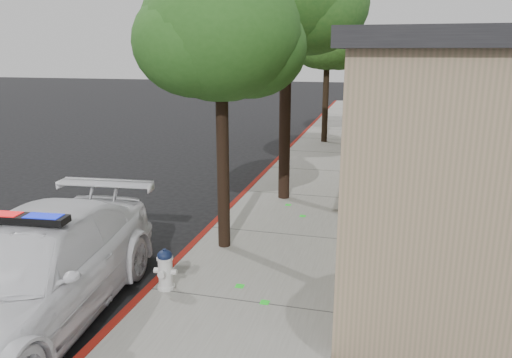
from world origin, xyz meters
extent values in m
plane|color=black|center=(0.00, 0.00, 0.00)|extent=(120.00, 120.00, 0.00)
cube|color=gray|center=(1.60, 3.00, 0.07)|extent=(3.20, 60.00, 0.15)
cube|color=maroon|center=(0.06, 3.00, 0.08)|extent=(0.14, 60.00, 0.16)
cube|color=tan|center=(6.70, 9.00, 2.00)|extent=(7.00, 20.00, 4.00)
cube|color=black|center=(6.70, 9.00, 4.12)|extent=(7.30, 20.30, 0.24)
cube|color=black|center=(3.17, 1.00, 1.95)|extent=(0.08, 1.48, 1.68)
cube|color=black|center=(3.17, 4.00, 1.95)|extent=(0.08, 1.48, 1.68)
cube|color=black|center=(3.17, 7.00, 1.95)|extent=(0.08, 1.48, 1.68)
cube|color=black|center=(3.17, 10.00, 1.95)|extent=(0.08, 1.48, 1.68)
cube|color=black|center=(3.17, 13.00, 1.95)|extent=(0.08, 1.48, 1.68)
cube|color=black|center=(3.17, 16.00, 1.95)|extent=(0.08, 1.48, 1.68)
cube|color=black|center=(3.17, 19.00, 1.95)|extent=(0.08, 1.48, 1.68)
imported|color=white|center=(-1.24, -1.12, 0.80)|extent=(2.76, 5.68, 1.59)
cube|color=black|center=(-1.24, -1.12, 1.65)|extent=(1.22, 0.40, 0.10)
cube|color=red|center=(-1.56, -1.15, 1.66)|extent=(0.54, 0.29, 0.11)
cube|color=#0C1CD3|center=(-0.92, -1.09, 1.66)|extent=(0.54, 0.29, 0.11)
cylinder|color=silver|center=(0.35, 0.08, 0.18)|extent=(0.29, 0.29, 0.05)
cylinder|color=silver|center=(0.35, 0.08, 0.44)|extent=(0.24, 0.24, 0.47)
cylinder|color=silver|center=(0.35, 0.08, 0.69)|extent=(0.27, 0.27, 0.03)
ellipsoid|color=#0F1937|center=(0.35, 0.08, 0.74)|extent=(0.25, 0.25, 0.19)
cylinder|color=#0F1937|center=(0.35, 0.08, 0.82)|extent=(0.06, 0.06, 0.05)
cylinder|color=silver|center=(0.21, 0.08, 0.46)|extent=(0.11, 0.10, 0.09)
cylinder|color=silver|center=(0.49, 0.09, 0.46)|extent=(0.11, 0.10, 0.09)
cylinder|color=silver|center=(0.36, -0.06, 0.47)|extent=(0.12, 0.11, 0.12)
cylinder|color=black|center=(0.72, 2.07, 1.81)|extent=(0.24, 0.24, 3.33)
ellipsoid|color=#26581B|center=(0.72, 2.07, 4.31)|extent=(2.96, 2.96, 2.51)
ellipsoid|color=#26581B|center=(1.15, 2.39, 4.03)|extent=(2.22, 2.22, 1.89)
ellipsoid|color=#26581B|center=(0.37, 1.76, 4.12)|extent=(2.31, 2.31, 1.96)
cylinder|color=black|center=(1.23, 5.65, 2.27)|extent=(0.30, 0.30, 4.25)
ellipsoid|color=#23581B|center=(1.79, 5.77, 5.09)|extent=(2.87, 2.87, 2.44)
ellipsoid|color=#23581B|center=(0.72, 5.63, 5.20)|extent=(2.76, 2.76, 2.34)
cylinder|color=black|center=(1.30, 14.31, 1.86)|extent=(0.25, 0.25, 3.43)
ellipsoid|color=#2C5019|center=(1.30, 14.31, 4.46)|extent=(2.94, 2.94, 2.50)
ellipsoid|color=#2C5019|center=(1.79, 14.51, 4.16)|extent=(2.25, 2.25, 1.91)
ellipsoid|color=#2C5019|center=(1.00, 14.02, 4.26)|extent=(2.35, 2.35, 2.00)
camera|label=1|loc=(3.62, -6.58, 3.96)|focal=33.71mm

